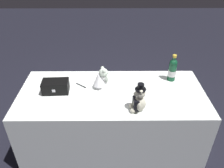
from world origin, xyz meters
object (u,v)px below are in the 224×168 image
(champagne_bottle, at_px, (172,70))
(gift_case_black, at_px, (56,86))
(teddy_bear_bride, at_px, (102,79))
(teddy_bear_groom, at_px, (139,100))
(signing_pen, at_px, (81,85))

(champagne_bottle, relative_size, gift_case_black, 1.13)
(gift_case_black, bearing_deg, teddy_bear_bride, 9.75)
(champagne_bottle, distance_m, gift_case_black, 1.25)
(teddy_bear_groom, xyz_separation_m, champagne_bottle, (0.42, 0.52, 0.02))
(champagne_bottle, relative_size, signing_pen, 2.55)
(teddy_bear_groom, distance_m, signing_pen, 0.71)
(gift_case_black, bearing_deg, teddy_bear_groom, -20.20)
(champagne_bottle, height_order, signing_pen, champagne_bottle)
(teddy_bear_groom, xyz_separation_m, gift_case_black, (-0.81, 0.30, -0.05))
(teddy_bear_bride, bearing_deg, signing_pen, 173.42)
(signing_pen, xyz_separation_m, gift_case_black, (-0.24, -0.11, 0.06))
(teddy_bear_bride, bearing_deg, gift_case_black, -170.25)
(signing_pen, bearing_deg, teddy_bear_bride, -6.58)
(teddy_bear_bride, relative_size, signing_pen, 1.92)
(teddy_bear_groom, bearing_deg, teddy_bear_bride, 131.73)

